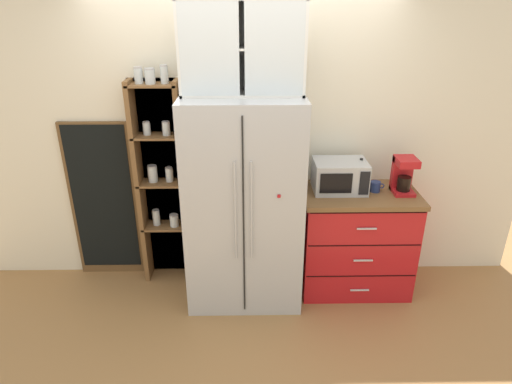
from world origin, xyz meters
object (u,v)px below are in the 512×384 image
Objects in this scene: refrigerator at (244,202)px; mug_navy at (375,187)px; bottle_clear at (363,182)px; chalkboard_menu at (104,201)px; coffee_maker at (404,175)px; bottle_green at (360,175)px; microwave at (340,176)px.

mug_navy is (1.11, 0.09, 0.09)m from refrigerator.
bottle_clear reaches higher than mug_navy.
coffee_maker is at bearing -5.52° from chalkboard_menu.
bottle_clear is at bearing -159.85° from mug_navy.
bottle_clear is (-0.12, -0.05, 0.06)m from mug_navy.
coffee_maker is at bearing -12.06° from bottle_green.
bottle_green is 2.29m from chalkboard_menu.
microwave is 1.42× the size of coffee_maker.
coffee_maker is 0.25m from mug_navy.
coffee_maker is 2.58× the size of mug_navy.
chalkboard_menu is (-1.27, 0.33, -0.14)m from refrigerator.
microwave is 0.18m from bottle_green.
chalkboard_menu is (-2.60, 0.25, -0.35)m from coffee_maker.
chalkboard_menu is (-2.26, 0.29, -0.30)m from bottle_clear.
microwave is at bearing -169.92° from bottle_green.
chalkboard_menu is at bearing 175.50° from bottle_green.
bottle_clear is 0.17× the size of chalkboard_menu.
refrigerator is 1.00m from bottle_clear.
refrigerator is 1.32m from chalkboard_menu.
mug_navy is 0.44× the size of bottle_green.
coffee_maker is 1.23× the size of bottle_clear.
chalkboard_menu is at bearing 174.48° from coffee_maker.
microwave is at bearing 156.12° from bottle_clear.
chalkboard_menu reaches higher than coffee_maker.
bottle_green reaches higher than bottle_clear.
bottle_clear is 0.93× the size of bottle_green.
bottle_clear is 0.11m from bottle_green.
refrigerator is at bearing -171.23° from bottle_green.
chalkboard_menu reaches higher than microwave.
microwave reaches higher than bottle_clear.
microwave is at bearing 8.48° from refrigerator.
bottle_clear is at bearing -7.27° from chalkboard_menu.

